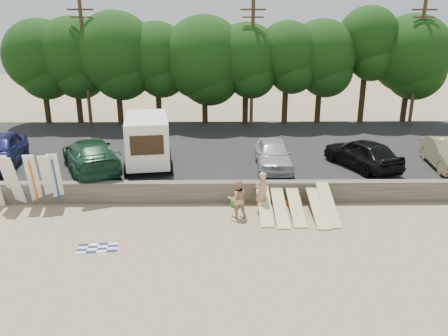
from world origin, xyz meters
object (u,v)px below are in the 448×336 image
at_px(car_3, 362,153).
at_px(car_2, 273,154).
at_px(car_1, 90,155).
at_px(beachgoer_b, 237,198).
at_px(box_trailer, 147,139).
at_px(cooler, 236,203).
at_px(beachgoer_a, 262,192).
at_px(car_4, 448,154).

bearing_deg(car_3, car_2, -23.97).
height_order(car_1, beachgoer_b, car_1).
relative_size(box_trailer, cooler, 11.99).
bearing_deg(car_2, car_3, 0.91).
relative_size(car_1, beachgoer_a, 3.11).
height_order(box_trailer, beachgoer_a, box_trailer).
xyz_separation_m(car_2, car_3, (4.73, -0.06, 0.04)).
bearing_deg(cooler, car_3, 48.20).
xyz_separation_m(car_4, beachgoer_b, (-11.39, -4.58, -0.61)).
bearing_deg(car_3, car_1, -22.27).
relative_size(car_1, car_2, 1.29).
xyz_separation_m(car_1, cooler, (7.46, -3.32, -1.38)).
relative_size(box_trailer, car_4, 0.98).
relative_size(car_2, beachgoer_a, 2.41).
xyz_separation_m(beachgoer_a, cooler, (-1.13, 0.59, -0.77)).
relative_size(car_4, cooler, 12.21).
relative_size(car_2, car_3, 0.95).
height_order(car_1, cooler, car_1).
bearing_deg(cooler, box_trailer, 160.42).
xyz_separation_m(car_1, beachgoer_b, (7.49, -4.45, -0.68)).
xyz_separation_m(car_3, beachgoer_a, (-5.74, -4.13, -0.57)).
height_order(car_4, beachgoer_a, car_4).
bearing_deg(beachgoer_a, car_1, -53.49).
bearing_deg(beachgoer_b, box_trailer, -59.20).
relative_size(car_3, beachgoer_a, 2.53).
bearing_deg(car_2, cooler, -118.95).
xyz_separation_m(beachgoer_a, beachgoer_b, (-1.10, -0.54, -0.07)).
relative_size(box_trailer, car_1, 0.78).
xyz_separation_m(car_4, cooler, (-11.41, -3.45, -1.30)).
relative_size(car_2, car_4, 0.97).
bearing_deg(car_1, box_trailer, 166.02).
bearing_deg(beachgoer_a, car_4, 172.36).
xyz_separation_m(car_1, beachgoer_a, (8.59, -3.90, -0.61)).
distance_m(car_2, beachgoer_a, 4.35).
xyz_separation_m(box_trailer, cooler, (4.55, -3.88, -2.07)).
xyz_separation_m(box_trailer, beachgoer_b, (4.57, -5.01, -1.37)).
height_order(car_2, cooler, car_2).
bearing_deg(car_3, cooler, 4.12).
xyz_separation_m(car_2, cooler, (-2.14, -3.61, -1.31)).
distance_m(car_4, beachgoer_b, 12.29).
relative_size(box_trailer, beachgoer_b, 2.65).
height_order(box_trailer, car_3, box_trailer).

